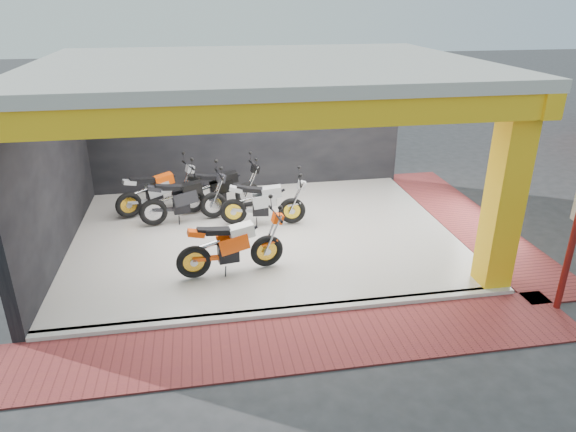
% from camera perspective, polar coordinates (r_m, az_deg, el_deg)
% --- Properties ---
extents(ground, '(80.00, 80.00, 0.00)m').
position_cam_1_polar(ground, '(9.43, -1.14, -7.46)').
color(ground, '#2D2D30').
rests_on(ground, ground).
extents(showroom_floor, '(8.00, 6.00, 0.10)m').
position_cam_1_polar(showroom_floor, '(11.16, -2.72, -2.07)').
color(showroom_floor, white).
rests_on(showroom_floor, ground).
extents(showroom_ceiling, '(8.40, 6.40, 0.20)m').
position_cam_1_polar(showroom_ceiling, '(10.17, -3.11, 16.33)').
color(showroom_ceiling, beige).
rests_on(showroom_ceiling, corner_column).
extents(back_wall, '(8.20, 0.20, 3.50)m').
position_cam_1_polar(back_wall, '(13.53, -4.58, 10.05)').
color(back_wall, black).
rests_on(back_wall, ground).
extents(left_wall, '(0.20, 6.20, 3.50)m').
position_cam_1_polar(left_wall, '(10.87, -24.94, 4.65)').
color(left_wall, black).
rests_on(left_wall, ground).
extents(corner_column, '(0.50, 0.50, 3.50)m').
position_cam_1_polar(corner_column, '(9.32, 22.98, 2.13)').
color(corner_column, yellow).
rests_on(corner_column, ground).
extents(header_beam_front, '(8.40, 0.30, 0.40)m').
position_cam_1_polar(header_beam_front, '(7.29, -0.12, 11.25)').
color(header_beam_front, yellow).
rests_on(header_beam_front, corner_column).
extents(header_beam_right, '(0.30, 6.40, 0.40)m').
position_cam_1_polar(header_beam_right, '(11.40, 18.00, 14.51)').
color(header_beam_right, yellow).
rests_on(header_beam_right, corner_column).
extents(floor_kerb, '(8.00, 0.20, 0.10)m').
position_cam_1_polar(floor_kerb, '(8.55, -0.08, -10.61)').
color(floor_kerb, white).
rests_on(floor_kerb, ground).
extents(paver_front, '(9.00, 1.40, 0.03)m').
position_cam_1_polar(paver_front, '(7.95, 0.91, -13.90)').
color(paver_front, maroon).
rests_on(paver_front, ground).
extents(paver_right, '(1.40, 7.00, 0.03)m').
position_cam_1_polar(paver_right, '(12.63, 19.41, -0.50)').
color(paver_right, maroon).
rests_on(paver_right, ground).
extents(signpost, '(0.10, 0.37, 2.62)m').
position_cam_1_polar(signpost, '(9.20, 29.28, -1.46)').
color(signpost, maroon).
rests_on(signpost, ground).
extents(moto_hero, '(2.20, 1.09, 1.29)m').
position_cam_1_polar(moto_hero, '(9.47, -2.40, -2.25)').
color(moto_hero, '#FF4C0A').
rests_on(moto_hero, showroom_floor).
extents(moto_row_a, '(2.09, 1.00, 1.23)m').
position_cam_1_polar(moto_row_a, '(11.31, 0.46, 1.96)').
color(moto_row_a, '#ABAEB3').
rests_on(moto_row_a, showroom_floor).
extents(moto_row_b, '(2.13, 1.04, 1.25)m').
position_cam_1_polar(moto_row_b, '(12.31, -4.57, 3.73)').
color(moto_row_b, black).
rests_on(moto_row_b, showroom_floor).
extents(moto_row_c, '(2.17, 1.43, 1.24)m').
position_cam_1_polar(moto_row_c, '(12.50, -11.61, 3.62)').
color(moto_row_c, '#9FA2A6').
rests_on(moto_row_c, showroom_floor).
extents(moto_row_d, '(2.16, 1.07, 1.26)m').
position_cam_1_polar(moto_row_d, '(11.72, -8.37, 2.58)').
color(moto_row_d, black).
rests_on(moto_row_d, showroom_floor).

